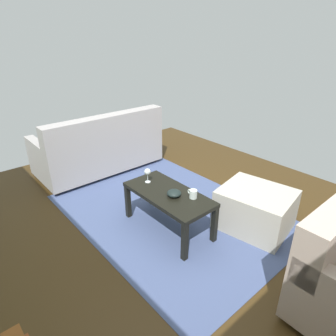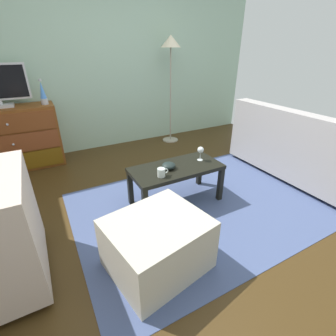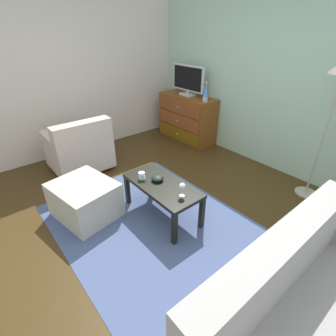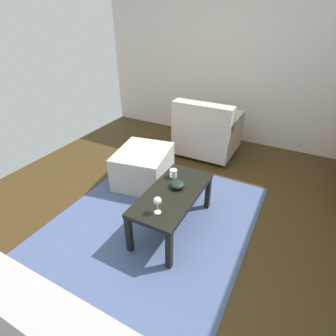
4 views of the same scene
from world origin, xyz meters
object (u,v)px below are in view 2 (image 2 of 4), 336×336
(coffee_table, at_px, (176,172))
(mug, at_px, (162,172))
(lava_lamp, at_px, (43,93))
(ottoman, at_px, (157,244))
(couch_large, at_px, (298,151))
(standing_lamp, at_px, (171,52))
(wine_glass, at_px, (201,150))
(dresser, at_px, (14,139))
(bowl_decorative, at_px, (169,166))

(coffee_table, height_order, mug, mug)
(lava_lamp, distance_m, ottoman, 2.64)
(couch_large, distance_m, standing_lamp, 2.42)
(lava_lamp, xyz_separation_m, wine_glass, (1.36, -1.76, -0.45))
(lava_lamp, bearing_deg, coffee_table, -59.64)
(dresser, bearing_deg, couch_large, -31.65)
(wine_glass, xyz_separation_m, standing_lamp, (0.60, 1.75, 0.93))
(wine_glass, bearing_deg, couch_large, -8.40)
(dresser, height_order, couch_large, couch_large)
(lava_lamp, relative_size, wine_glass, 2.10)
(mug, height_order, bowl_decorative, mug)
(coffee_table, bearing_deg, ottoman, -129.15)
(lava_lamp, relative_size, couch_large, 0.19)
(coffee_table, height_order, ottoman, coffee_table)
(coffee_table, bearing_deg, standing_lamp, 62.75)
(ottoman, bearing_deg, mug, 59.94)
(wine_glass, xyz_separation_m, ottoman, (-0.89, -0.72, -0.33))
(couch_large, relative_size, standing_lamp, 1.02)
(lava_lamp, distance_m, wine_glass, 2.26)
(couch_large, bearing_deg, mug, 177.76)
(mug, distance_m, couch_large, 1.98)
(coffee_table, relative_size, couch_large, 0.55)
(mug, bearing_deg, bowl_decorative, 39.61)
(dresser, xyz_separation_m, bowl_decorative, (1.43, -1.81, 0.04))
(dresser, distance_m, bowl_decorative, 2.31)
(mug, bearing_deg, couch_large, -2.24)
(dresser, distance_m, ottoman, 2.70)
(dresser, bearing_deg, lava_lamp, -5.17)
(couch_large, height_order, standing_lamp, standing_lamp)
(coffee_table, xyz_separation_m, bowl_decorative, (-0.09, 0.00, 0.09))
(wine_glass, bearing_deg, standing_lamp, 71.20)
(dresser, relative_size, wine_glass, 7.38)
(dresser, xyz_separation_m, standing_lamp, (2.43, -0.05, 1.05))
(lava_lamp, bearing_deg, couch_large, -35.27)
(couch_large, xyz_separation_m, ottoman, (-2.31, -0.51, -0.12))
(wine_glass, relative_size, standing_lamp, 0.09)
(standing_lamp, bearing_deg, coffee_table, -117.25)
(dresser, xyz_separation_m, ottoman, (0.95, -2.52, -0.21))
(bowl_decorative, relative_size, couch_large, 0.08)
(dresser, relative_size, bowl_decorative, 8.17)
(coffee_table, relative_size, standing_lamp, 0.56)
(dresser, relative_size, couch_large, 0.66)
(dresser, relative_size, mug, 10.17)
(dresser, xyz_separation_m, lava_lamp, (0.48, -0.04, 0.57))
(ottoman, bearing_deg, wine_glass, 39.12)
(coffee_table, distance_m, bowl_decorative, 0.13)
(dresser, bearing_deg, bowl_decorative, -51.74)
(mug, height_order, ottoman, mug)
(coffee_table, distance_m, wine_glass, 0.36)
(couch_large, relative_size, ottoman, 2.51)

